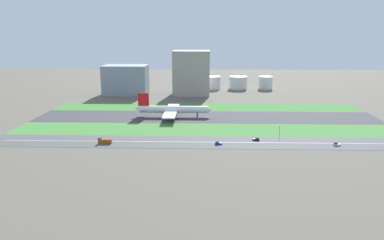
# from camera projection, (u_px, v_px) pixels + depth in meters

# --- Properties ---
(ground_plane) EXTENTS (800.00, 800.00, 0.00)m
(ground_plane) POSITION_uv_depth(u_px,v_px,m) (206.00, 117.00, 313.12)
(ground_plane) COLOR #5B564C
(runway) EXTENTS (280.00, 46.00, 0.10)m
(runway) POSITION_uv_depth(u_px,v_px,m) (206.00, 117.00, 313.11)
(runway) COLOR #38383D
(runway) RESTS_ON ground_plane
(grass_median_north) EXTENTS (280.00, 36.00, 0.10)m
(grass_median_north) POSITION_uv_depth(u_px,v_px,m) (206.00, 107.00, 352.99)
(grass_median_north) COLOR #3D7A33
(grass_median_north) RESTS_ON ground_plane
(grass_median_south) EXTENTS (280.00, 36.00, 0.10)m
(grass_median_south) POSITION_uv_depth(u_px,v_px,m) (207.00, 130.00, 273.22)
(grass_median_south) COLOR #427F38
(grass_median_south) RESTS_ON ground_plane
(highway) EXTENTS (280.00, 28.00, 0.10)m
(highway) POSITION_uv_depth(u_px,v_px,m) (207.00, 142.00, 242.10)
(highway) COLOR #4C4C4F
(highway) RESTS_ON ground_plane
(highway_centerline) EXTENTS (266.00, 0.50, 0.01)m
(highway_centerline) POSITION_uv_depth(u_px,v_px,m) (207.00, 142.00, 242.08)
(highway_centerline) COLOR silver
(highway_centerline) RESTS_ON highway
(airliner) EXTENTS (65.00, 56.00, 19.70)m
(airliner) POSITION_uv_depth(u_px,v_px,m) (172.00, 109.00, 312.58)
(airliner) COLOR white
(airliner) RESTS_ON runway
(car_0) EXTENTS (4.40, 1.80, 2.00)m
(car_0) POSITION_uv_depth(u_px,v_px,m) (256.00, 139.00, 245.77)
(car_0) COLOR black
(car_0) RESTS_ON highway
(car_2) EXTENTS (4.40, 1.80, 2.00)m
(car_2) POSITION_uv_depth(u_px,v_px,m) (218.00, 143.00, 236.82)
(car_2) COLOR navy
(car_2) RESTS_ON highway
(car_1) EXTENTS (4.40, 1.80, 2.00)m
(car_1) POSITION_uv_depth(u_px,v_px,m) (336.00, 144.00, 234.56)
(car_1) COLOR silver
(car_1) RESTS_ON highway
(truck_0) EXTENTS (8.40, 2.50, 4.00)m
(truck_0) POSITION_uv_depth(u_px,v_px,m) (105.00, 141.00, 238.86)
(truck_0) COLOR brown
(truck_0) RESTS_ON highway
(traffic_light) EXTENTS (0.36, 0.50, 7.20)m
(traffic_light) POSITION_uv_depth(u_px,v_px,m) (280.00, 131.00, 252.27)
(traffic_light) COLOR #4C4C51
(traffic_light) RESTS_ON highway
(terminal_building) EXTENTS (48.38, 31.89, 32.51)m
(terminal_building) POSITION_uv_depth(u_px,v_px,m) (126.00, 80.00, 423.05)
(terminal_building) COLOR gray
(terminal_building) RESTS_ON ground_plane
(hangar_building) EXTENTS (40.21, 31.77, 48.67)m
(hangar_building) POSITION_uv_depth(u_px,v_px,m) (191.00, 73.00, 418.93)
(hangar_building) COLOR #9E998E
(hangar_building) RESTS_ON ground_plane
(fuel_tank_west) EXTENTS (20.57, 20.57, 15.24)m
(fuel_tank_west) POSITION_uv_depth(u_px,v_px,m) (212.00, 83.00, 465.80)
(fuel_tank_west) COLOR silver
(fuel_tank_west) RESTS_ON ground_plane
(fuel_tank_centre) EXTENTS (21.98, 21.98, 15.38)m
(fuel_tank_centre) POSITION_uv_depth(u_px,v_px,m) (238.00, 83.00, 464.80)
(fuel_tank_centre) COLOR silver
(fuel_tank_centre) RESTS_ON ground_plane
(fuel_tank_east) EXTENTS (16.92, 16.92, 15.36)m
(fuel_tank_east) POSITION_uv_depth(u_px,v_px,m) (266.00, 83.00, 463.76)
(fuel_tank_east) COLOR silver
(fuel_tank_east) RESTS_ON ground_plane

